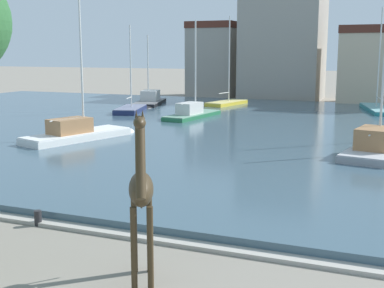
% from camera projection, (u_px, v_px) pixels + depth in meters
% --- Properties ---
extents(harbor_water, '(76.87, 42.08, 0.36)m').
position_uv_depth(harbor_water, '(265.00, 131.00, 35.50)').
color(harbor_water, '#3D5666').
rests_on(harbor_water, ground).
extents(quay_edge_coping, '(76.87, 0.50, 0.12)m').
position_uv_depth(quay_edge_coping, '(100.00, 231.00, 16.08)').
color(quay_edge_coping, '#ADA89E').
rests_on(quay_edge_coping, ground).
extents(giraffe_statue, '(1.51, 2.37, 4.41)m').
position_uv_depth(giraffe_statue, '(141.00, 194.00, 12.22)').
color(giraffe_statue, '#382B19').
rests_on(giraffe_statue, ground).
extents(sailboat_navy, '(3.28, 6.17, 7.81)m').
position_uv_depth(sailboat_navy, '(132.00, 111.00, 45.36)').
color(sailboat_navy, navy).
rests_on(sailboat_navy, ground).
extents(sailboat_yellow, '(3.05, 6.31, 8.93)m').
position_uv_depth(sailboat_yellow, '(229.00, 104.00, 51.37)').
color(sailboat_yellow, gold).
rests_on(sailboat_yellow, ground).
extents(sailboat_green, '(2.71, 7.61, 7.97)m').
position_uv_depth(sailboat_green, '(195.00, 115.00, 41.58)').
color(sailboat_green, '#236B42').
rests_on(sailboat_green, ground).
extents(sailboat_white, '(4.26, 8.13, 8.78)m').
position_uv_depth(sailboat_white, '(84.00, 135.00, 31.26)').
color(sailboat_white, white).
rests_on(sailboat_white, ground).
extents(sailboat_teal, '(3.77, 9.49, 9.39)m').
position_uv_depth(sailboat_teal, '(376.00, 110.00, 46.57)').
color(sailboat_teal, teal).
rests_on(sailboat_teal, ground).
extents(sailboat_black, '(3.96, 7.80, 7.14)m').
position_uv_depth(sailboat_black, '(149.00, 103.00, 50.85)').
color(sailboat_black, black).
rests_on(sailboat_black, ground).
extents(sailboat_grey, '(3.47, 7.66, 6.06)m').
position_uv_depth(sailboat_grey, '(378.00, 149.00, 26.74)').
color(sailboat_grey, '#939399').
rests_on(sailboat_grey, ground).
extents(mooring_bollard, '(0.24, 0.24, 0.50)m').
position_uv_depth(mooring_bollard, '(38.00, 218.00, 16.73)').
color(mooring_bollard, '#232326').
rests_on(mooring_bollard, ground).
extents(townhouse_corner_house, '(5.81, 7.11, 9.09)m').
position_uv_depth(townhouse_corner_house, '(217.00, 60.00, 64.03)').
color(townhouse_corner_house, gray).
rests_on(townhouse_corner_house, ground).
extents(townhouse_wide_warehouse, '(9.03, 8.01, 13.24)m').
position_uv_depth(townhouse_wide_warehouse, '(283.00, 42.00, 59.30)').
color(townhouse_wide_warehouse, gray).
rests_on(townhouse_wide_warehouse, ground).
extents(townhouse_narrow_midrow, '(5.24, 7.47, 8.16)m').
position_uv_depth(townhouse_narrow_midrow, '(366.00, 66.00, 54.10)').
color(townhouse_narrow_midrow, '#C6B293').
rests_on(townhouse_narrow_midrow, ground).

